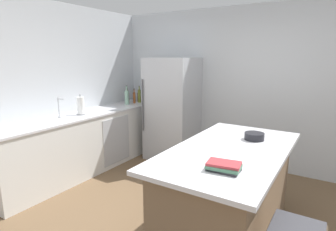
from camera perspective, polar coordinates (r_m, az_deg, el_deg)
wall_rear at (r=4.68m, az=16.69°, el=5.43°), size 6.00×0.10×2.60m
wall_left at (r=4.35m, az=-26.48°, el=4.22°), size 0.10×6.00×2.60m
counter_run_left at (r=4.59m, az=-16.59°, el=-5.29°), size 0.64×3.00×0.94m
kitchen_island at (r=2.95m, az=12.42°, el=-15.10°), size 1.01×1.91×0.92m
refrigerator at (r=4.86m, az=0.89°, el=1.33°), size 0.81×0.75×1.79m
sink_faucet at (r=4.24m, az=-21.63°, el=1.61°), size 0.15×0.05×0.30m
paper_towel_roll at (r=4.38m, az=-17.67°, el=1.88°), size 0.14×0.14×0.31m
syrup_bottle at (r=5.45m, az=-6.07°, el=3.86°), size 0.06×0.06×0.24m
olive_oil_bottle at (r=5.34m, az=-5.98°, el=4.09°), size 0.06×0.06×0.32m
vinegar_bottle at (r=5.28m, az=-7.03°, el=3.75°), size 0.05×0.05×0.28m
whiskey_bottle at (r=5.28m, az=-8.49°, el=3.77°), size 0.08×0.08×0.28m
gin_bottle at (r=5.14m, az=-8.55°, el=3.78°), size 0.08×0.08×0.35m
cookbook_stack at (r=2.23m, az=11.52°, el=-10.32°), size 0.28×0.20×0.07m
mixing_bowl at (r=3.11m, az=17.48°, el=-4.14°), size 0.21×0.21×0.08m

